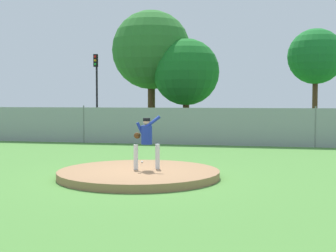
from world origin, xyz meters
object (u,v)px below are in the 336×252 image
object	(u,v)px
baseball	(142,162)
traffic_cone_orange	(64,130)
pitcher_youth	(146,138)
parked_car_burgundy	(144,123)
parked_car_white	(84,124)
traffic_light_near	(96,79)
parked_car_red	(216,124)

from	to	relation	value
baseball	traffic_cone_orange	bearing A→B (deg)	123.22
pitcher_youth	parked_car_burgundy	distance (m)	14.92
parked_car_burgundy	parked_car_white	size ratio (longest dim) A/B	0.99
pitcher_youth	traffic_light_near	xyz separation A→B (m)	(-8.67, 18.77, 2.58)
traffic_light_near	parked_car_burgundy	bearing A→B (deg)	-42.84
baseball	parked_car_red	world-z (taller)	parked_car_red
baseball	traffic_light_near	size ratio (longest dim) A/B	0.01
pitcher_youth	parked_car_red	xyz separation A→B (m)	(0.51, 14.11, -0.33)
traffic_light_near	parked_car_white	bearing A→B (deg)	-78.02
pitcher_youth	baseball	bearing A→B (deg)	110.89
pitcher_youth	traffic_light_near	size ratio (longest dim) A/B	0.28
pitcher_youth	traffic_cone_orange	xyz separation A→B (m)	(-9.54, 15.07, -0.87)
parked_car_white	traffic_cone_orange	bearing A→B (deg)	150.05
parked_car_white	traffic_light_near	size ratio (longest dim) A/B	0.78
pitcher_youth	parked_car_burgundy	bearing A→B (deg)	105.35
parked_car_burgundy	pitcher_youth	bearing A→B (deg)	-74.65
traffic_cone_orange	traffic_light_near	world-z (taller)	traffic_light_near
pitcher_youth	traffic_cone_orange	world-z (taller)	pitcher_youth
pitcher_youth	parked_car_white	size ratio (longest dim) A/B	0.37
parked_car_burgundy	parked_car_red	distance (m)	4.46
baseball	parked_car_red	size ratio (longest dim) A/B	0.02
baseball	parked_car_burgundy	bearing A→B (deg)	104.82
baseball	traffic_cone_orange	xyz separation A→B (m)	(-9.07, 13.84, 0.01)
parked_car_burgundy	parked_car_white	distance (m)	3.73
parked_car_burgundy	parked_car_white	bearing A→B (deg)	-173.93
parked_car_red	parked_car_white	size ratio (longest dim) A/B	1.06
parked_car_red	traffic_cone_orange	world-z (taller)	parked_car_red
pitcher_youth	parked_car_red	bearing A→B (deg)	87.95
traffic_light_near	parked_car_red	bearing A→B (deg)	-26.93
parked_car_white	traffic_cone_orange	xyz separation A→B (m)	(-1.88, 1.08, -0.50)
parked_car_red	traffic_cone_orange	xyz separation A→B (m)	(-10.04, 0.97, -0.54)
parked_car_white	traffic_cone_orange	distance (m)	2.22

